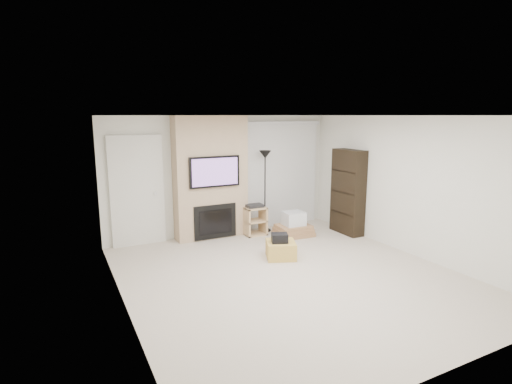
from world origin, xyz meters
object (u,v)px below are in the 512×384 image
av_stand (255,219)px  bookshelf (348,192)px  ottoman (281,250)px  floor_lamp (265,168)px  box_stack (293,227)px

av_stand → bookshelf: size_ratio=0.37×
bookshelf → av_stand: bearing=156.7°
ottoman → bookshelf: bookshelf is taller
ottoman → floor_lamp: size_ratio=0.28×
av_stand → box_stack: av_stand is taller
bookshelf → box_stack: bearing=163.2°
box_stack → bookshelf: bearing=-16.8°
av_stand → bookshelf: bookshelf is taller
box_stack → bookshelf: size_ratio=0.44×
av_stand → box_stack: bearing=-32.7°
ottoman → bookshelf: bearing=18.5°
av_stand → floor_lamp: bearing=23.5°
box_stack → bookshelf: bookshelf is taller
ottoman → av_stand: (0.23, 1.48, 0.20)m
bookshelf → floor_lamp: bearing=148.3°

